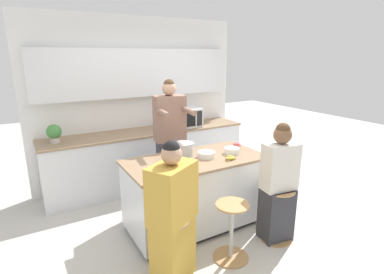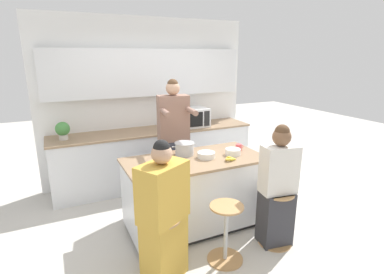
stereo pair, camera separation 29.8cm
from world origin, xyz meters
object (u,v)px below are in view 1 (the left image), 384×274
person_cooking (170,144)px  person_seated_near (278,188)px  bar_stool_rightmost (278,213)px  cooking_pot (184,149)px  kitchen_island (195,192)px  microwave (183,117)px  coffee_cup_near (170,170)px  bar_stool_center (231,230)px  fruit_bowl (206,155)px  potted_plant (54,133)px  coffee_cup_far (236,146)px  banana_bunch (230,158)px  person_wrapped_blanket (173,218)px  bar_stool_leftmost (172,248)px

person_cooking → person_seated_near: (0.66, -1.41, -0.25)m
bar_stool_rightmost → cooking_pot: 1.34m
kitchen_island → microwave: size_ratio=3.02×
kitchen_island → cooking_pot: (-0.05, 0.19, 0.52)m
person_seated_near → coffee_cup_near: size_ratio=11.60×
bar_stool_center → fruit_bowl: fruit_bowl is taller
kitchen_island → potted_plant: (-1.38, 1.49, 0.61)m
person_seated_near → coffee_cup_far: person_seated_near is taller
banana_bunch → microwave: (0.29, 1.70, 0.16)m
potted_plant → person_wrapped_blanket: bearing=-72.0°
bar_stool_center → coffee_cup_near: coffee_cup_near is taller
bar_stool_center → bar_stool_rightmost: same height
person_wrapped_blanket → fruit_bowl: size_ratio=6.53×
cooking_pot → potted_plant: size_ratio=1.27×
person_cooking → microwave: 0.99m
person_cooking → person_wrapped_blanket: person_cooking is taller
coffee_cup_near → banana_bunch: size_ratio=0.73×
bar_stool_center → potted_plant: (-1.38, 2.23, 0.74)m
bar_stool_center → bar_stool_rightmost: (0.68, 0.01, 0.00)m
coffee_cup_far → potted_plant: bearing=144.7°
bar_stool_center → fruit_bowl: size_ratio=2.96×
person_wrapped_blanket → potted_plant: 2.35m
bar_stool_rightmost → person_cooking: size_ratio=0.35×
coffee_cup_near → cooking_pot: bearing=48.1°
person_seated_near → cooking_pot: (-0.73, 0.90, 0.33)m
bar_stool_leftmost → coffee_cup_far: bearing=29.0°
kitchen_island → cooking_pot: size_ratio=5.10×
potted_plant → person_seated_near: bearing=-47.0°
bar_stool_leftmost → bar_stool_center: 0.68m
bar_stool_rightmost → cooking_pot: (-0.73, 0.92, 0.65)m
bar_stool_rightmost → potted_plant: bearing=132.8°
person_cooking → microwave: person_cooking is taller
bar_stool_leftmost → bar_stool_rightmost: (1.35, -0.04, 0.00)m
person_cooking → fruit_bowl: bearing=-72.7°
person_seated_near → potted_plant: person_seated_near is taller
bar_stool_leftmost → person_seated_near: (1.35, -0.02, 0.32)m
microwave → coffee_cup_far: bearing=-88.9°
cooking_pot → microwave: 1.44m
bar_stool_center → coffee_cup_far: coffee_cup_far is taller
bar_stool_rightmost → cooking_pot: bearing=128.5°
coffee_cup_near → microwave: (1.11, 1.74, 0.13)m
bar_stool_leftmost → person_cooking: bearing=63.8°
person_wrapped_blanket → person_cooking: bearing=35.0°
coffee_cup_far → person_cooking: bearing=134.8°
coffee_cup_far → potted_plant: potted_plant is taller
person_wrapped_blanket → potted_plant: person_wrapped_blanket is taller
person_wrapped_blanket → kitchen_island: bearing=17.4°
banana_bunch → bar_stool_rightmost: bearing=-55.0°
bar_stool_center → cooking_pot: (-0.05, 0.93, 0.65)m
person_seated_near → banana_bunch: 0.64m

